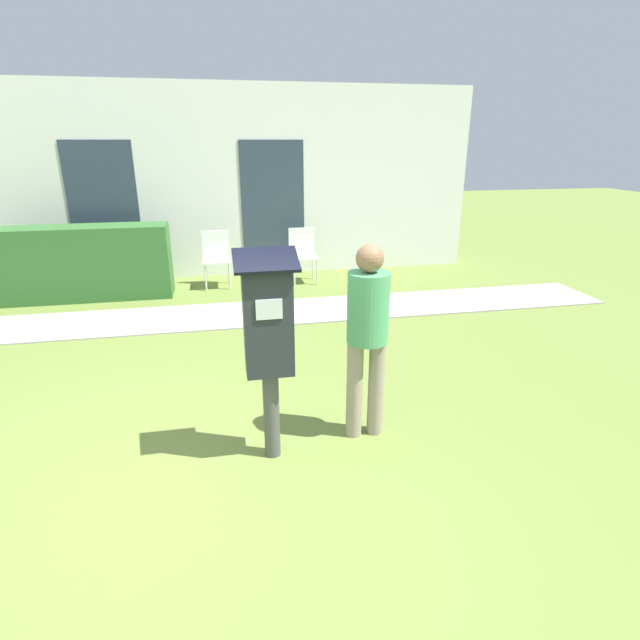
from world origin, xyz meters
name	(u,v)px	position (x,y,z in m)	size (l,w,h in m)	color
ground_plane	(170,506)	(0.00, 0.00, 0.00)	(40.00, 40.00, 0.00)	olive
sidewalk	(192,317)	(0.00, 3.79, 0.01)	(12.00, 1.10, 0.02)	#A3A099
building_facade	(189,183)	(0.00, 6.20, 1.60)	(10.00, 0.26, 3.20)	white
parking_meter	(268,331)	(0.74, 0.45, 1.02)	(0.44, 0.31, 1.59)	#4C4C4C
person_standing	(367,328)	(1.51, 0.60, 0.93)	(0.32, 0.32, 1.58)	gray
outdoor_chair_left	(123,260)	(-1.07, 5.27, 0.53)	(0.44, 0.44, 0.90)	white
outdoor_chair_middle	(216,254)	(0.37, 5.40, 0.53)	(0.44, 0.44, 0.90)	white
outdoor_chair_right	(303,251)	(1.81, 5.39, 0.53)	(0.44, 0.44, 0.90)	white
hedge_row	(74,263)	(-1.73, 5.07, 0.55)	(2.80, 0.60, 1.10)	#33662D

